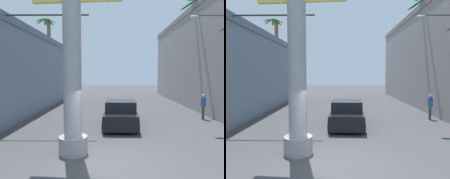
# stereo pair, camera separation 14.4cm
# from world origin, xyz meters

# --- Properties ---
(ground_plane) EXTENTS (89.60, 89.60, 0.00)m
(ground_plane) POSITION_xyz_m (0.00, 10.00, 0.00)
(ground_plane) COLOR #424244
(building_right) EXTENTS (7.05, 27.02, 9.14)m
(building_right) POSITION_xyz_m (10.40, 13.97, 4.58)
(building_right) COLOR gray
(building_right) RESTS_ON ground
(traffic_light_mast) EXTENTS (5.86, 0.32, 6.45)m
(traffic_light_mast) POSITION_xyz_m (-5.33, 4.98, 4.56)
(traffic_light_mast) COLOR #333333
(traffic_light_mast) RESTS_ON ground
(car_lead) EXTENTS (2.11, 4.66, 1.56)m
(car_lead) POSITION_xyz_m (0.51, 5.77, 0.70)
(car_lead) COLOR black
(car_lead) RESTS_ON ground
(palm_tree_far_left) EXTENTS (2.39, 2.37, 9.48)m
(palm_tree_far_left) POSITION_xyz_m (-7.41, 17.88, 5.47)
(palm_tree_far_left) COLOR brown
(palm_tree_far_left) RESTS_ON ground
(palm_tree_mid_right) EXTENTS (3.08, 3.17, 9.54)m
(palm_tree_mid_right) POSITION_xyz_m (7.19, 11.64, 5.75)
(palm_tree_mid_right) COLOR brown
(palm_tree_mid_right) RESTS_ON ground
(pedestrian_mid_right) EXTENTS (0.42, 0.42, 1.74)m
(pedestrian_mid_right) POSITION_xyz_m (6.22, 7.68, 1.02)
(pedestrian_mid_right) COLOR #3F3833
(pedestrian_mid_right) RESTS_ON ground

